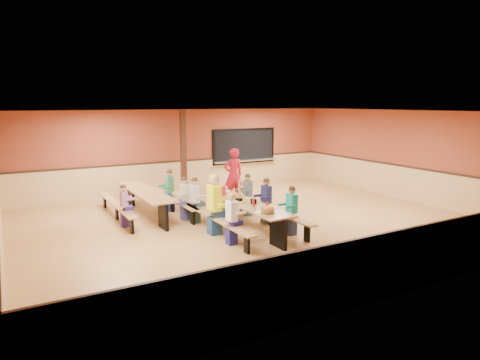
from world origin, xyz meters
TOP-DOWN VIEW (x-y plane):
  - ground at (0.00, 0.00)m, footprint 12.00×12.00m
  - room_envelope at (0.00, 0.00)m, footprint 12.04×10.04m
  - kitchen_pass_through at (2.60, 4.96)m, footprint 2.78×0.28m
  - structural_post at (-0.20, 4.40)m, footprint 0.18×0.18m
  - cafeteria_table_main at (-0.50, -0.41)m, footprint 1.91×3.70m
  - cafeteria_table_second at (-2.28, 2.25)m, footprint 1.91×3.70m
  - seated_child_white_left at (-1.32, -1.26)m, footprint 0.37×0.30m
  - seated_adult_yellow at (-1.32, -0.37)m, footprint 0.51×0.41m
  - seated_child_grey_left at (-1.32, 0.83)m, footprint 0.38×0.31m
  - seated_child_teal_right at (0.33, -1.33)m, footprint 0.37×0.30m
  - seated_child_navy_right at (0.33, -0.18)m, footprint 0.38×0.31m
  - seated_child_char_right at (0.33, 0.81)m, footprint 0.37×0.30m
  - seated_child_purple_sec at (-3.11, 1.38)m, footprint 0.33×0.27m
  - seated_child_green_sec at (-1.46, 2.43)m, footprint 0.39×0.32m
  - seated_child_tan_sec at (-1.46, 1.25)m, footprint 0.37×0.30m
  - standing_woman at (0.79, 2.53)m, footprint 0.67×0.47m
  - punch_pitcher at (-0.60, 0.58)m, footprint 0.16×0.16m
  - chip_bowl at (-0.59, -1.65)m, footprint 0.32×0.32m
  - napkin_dispenser at (-0.40, -0.71)m, footprint 0.10×0.14m
  - condiment_mustard at (-0.58, -0.54)m, footprint 0.06×0.06m
  - condiment_ketchup at (-0.55, -0.96)m, footprint 0.06×0.06m
  - table_paddle at (-0.52, -0.22)m, footprint 0.16×0.16m
  - place_settings at (-0.50, -0.41)m, footprint 0.65×3.30m

SIDE VIEW (x-z plane):
  - ground at x=0.00m, z-range 0.00..0.00m
  - cafeteria_table_main at x=-0.50m, z-range 0.16..0.90m
  - cafeteria_table_second at x=-2.28m, z-range 0.16..0.90m
  - seated_child_purple_sec at x=-3.11m, z-range 0.00..1.12m
  - seated_child_char_right at x=0.33m, z-range 0.00..1.20m
  - seated_child_tan_sec at x=-1.46m, z-range 0.00..1.20m
  - seated_child_white_left at x=-1.32m, z-range 0.00..1.21m
  - seated_child_teal_right at x=0.33m, z-range 0.00..1.21m
  - seated_child_navy_right at x=0.33m, z-range 0.00..1.23m
  - seated_child_grey_left at x=-1.32m, z-range 0.00..1.24m
  - seated_child_green_sec at x=-1.46m, z-range 0.00..1.24m
  - room_envelope at x=0.00m, z-range -0.82..2.20m
  - seated_adult_yellow at x=-1.32m, z-range 0.00..1.49m
  - place_settings at x=-0.50m, z-range 0.74..0.85m
  - napkin_dispenser at x=-0.40m, z-range 0.74..0.87m
  - chip_bowl at x=-0.59m, z-range 0.74..0.89m
  - condiment_mustard at x=-0.58m, z-range 0.74..0.91m
  - condiment_ketchup at x=-0.55m, z-range 0.74..0.91m
  - punch_pitcher at x=-0.60m, z-range 0.74..0.96m
  - table_paddle at x=-0.52m, z-range 0.60..1.16m
  - standing_woman at x=0.79m, z-range 0.00..1.78m
  - kitchen_pass_through at x=2.60m, z-range 0.80..2.18m
  - structural_post at x=-0.20m, z-range 0.00..3.00m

